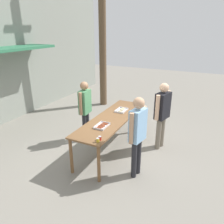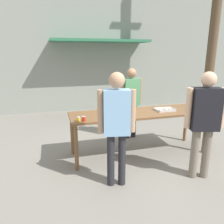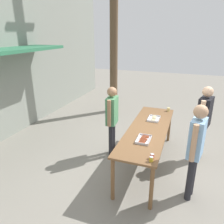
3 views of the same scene
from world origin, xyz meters
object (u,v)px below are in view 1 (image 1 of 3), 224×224
Objects in this scene: person_customer_holding_hotdog at (137,130)px; utility_pole at (102,13)px; food_tray_sausages at (102,126)px; food_tray_buns at (121,110)px; condiment_jar_ketchup at (100,138)px; condiment_jar_mustard at (98,140)px; beer_cup at (139,103)px; person_server_behind_table at (85,106)px; person_customer_with_cup at (162,111)px.

person_customer_holding_hotdog is 5.35m from utility_pole.
food_tray_buns reaches higher than food_tray_sausages.
food_tray_buns is 1.71m from condiment_jar_ketchup.
utility_pole is (3.84, 2.82, 2.43)m from person_customer_holding_hotdog.
condiment_jar_mustard is 2.48m from beer_cup.
person_customer_holding_hotdog is at bearing -101.44° from food_tray_sausages.
utility_pole is at bearing -132.37° from person_customer_holding_hotdog.
condiment_jar_ketchup is at bearing 1.95° from condiment_jar_mustard.
condiment_jar_ketchup reaches higher than food_tray_buns.
food_tray_sausages is at bearing -152.49° from utility_pole.
beer_cup is (2.39, 0.00, 0.00)m from condiment_jar_ketchup.
condiment_jar_mustard is at bearing -179.82° from beer_cup.
condiment_jar_ketchup is at bearing -141.96° from person_server_behind_table.
person_customer_holding_hotdog is (-0.91, -1.82, 0.05)m from person_server_behind_table.
person_customer_with_cup reaches higher than food_tray_buns.
food_tray_sausages is 0.23× the size of person_customer_with_cup.
condiment_jar_mustard reaches higher than food_tray_sausages.
utility_pole is (2.54, 1.91, 2.59)m from food_tray_buns.
condiment_jar_mustard is at bearing -8.39° from person_customer_with_cup.
person_server_behind_table is (-1.09, 1.16, 0.08)m from beer_cup.
person_server_behind_table is (1.39, 1.17, 0.09)m from condiment_jar_mustard.
beer_cup reaches higher than condiment_jar_ketchup.
person_customer_holding_hotdog is (-2.00, -0.66, 0.13)m from beer_cup.
person_customer_holding_hotdog is at bearing -59.31° from condiment_jar_ketchup.
beer_cup is at bearing -130.37° from utility_pole.
person_server_behind_table is (-0.39, 0.90, 0.11)m from food_tray_buns.
utility_pole reaches higher than person_customer_holding_hotdog.
beer_cup is 1.60m from person_server_behind_table.
food_tray_sausages is 0.23× the size of person_customer_holding_hotdog.
person_server_behind_table is 3.97m from utility_pole.
food_tray_buns is at bearing 159.75° from beer_cup.
condiment_jar_ketchup is (0.09, 0.00, 0.00)m from condiment_jar_mustard.
food_tray_buns is 0.22× the size of person_customer_with_cup.
person_customer_with_cup reaches higher than person_server_behind_table.
food_tray_sausages is 1.02× the size of food_tray_buns.
person_customer_with_cup is (0.47, -1.98, 0.03)m from person_server_behind_table.
beer_cup is at bearing -20.25° from food_tray_buns.
beer_cup is at bearing -50.72° from person_server_behind_table.
food_tray_sausages is at bearing -90.09° from person_customer_holding_hotdog.
condiment_jar_mustard is 0.05× the size of person_customer_with_cup.
beer_cup is at bearing -150.50° from person_customer_holding_hotdog.
utility_pole is (4.23, 2.17, 2.57)m from condiment_jar_ketchup.
person_customer_with_cup is (1.86, -0.81, 0.12)m from condiment_jar_mustard.
person_customer_with_cup is at bearing -129.45° from utility_pole.
condiment_jar_mustard is at bearing -178.05° from condiment_jar_ketchup.
beer_cup is 0.01× the size of utility_pole.
condiment_jar_ketchup reaches higher than food_tray_sausages.
condiment_jar_mustard is at bearing -143.79° from person_server_behind_table.
food_tray_buns is 1.60m from person_customer_holding_hotdog.
utility_pole reaches higher than food_tray_buns.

